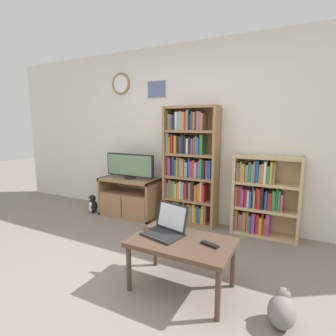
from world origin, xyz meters
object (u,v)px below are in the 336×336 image
Objects in this scene: tv_stand at (130,197)px; remote_near_laptop at (210,245)px; penguin_figurine at (92,205)px; coffee_table at (182,246)px; laptop at (167,227)px; bookshelf_tall at (189,168)px; cat at (282,310)px; television at (130,166)px; bookshelf_short at (261,197)px.

tv_stand is 2.25m from remote_near_laptop.
penguin_figurine is (-0.62, -0.19, -0.17)m from tv_stand.
tv_stand reaches higher than penguin_figurine.
laptop is (-0.18, 0.06, 0.12)m from coffee_table.
bookshelf_tall is 10.27× the size of remote_near_laptop.
cat is 3.23m from penguin_figurine.
bookshelf_tall is (0.96, 0.15, 0.52)m from tv_stand.
television reaches higher than tv_stand.
coffee_table is 0.88m from cat.
television is at bearing 148.40° from cat.
television is 2.09m from coffee_table.
tv_stand is 1.89m from laptop.
remote_near_laptop is at bearing -37.63° from television.
coffee_table is (0.57, -1.53, -0.42)m from bookshelf_tall.
television reaches higher than penguin_figurine.
bookshelf_short is (1.97, 0.16, 0.21)m from tv_stand.
laptop is (1.35, -1.31, 0.22)m from tv_stand.
tv_stand reaches higher than remote_near_laptop.
bookshelf_short is at bearing 7.71° from penguin_figurine.
bookshelf_tall reaches higher than bookshelf_short.
television is at bearing -170.91° from bookshelf_tall.
bookshelf_tall is at bearing 8.93° from tv_stand.
tv_stand is at bearing 17.30° from penguin_figurine.
remote_near_laptop is 0.68m from cat.
laptop is at bearing -44.48° from television.
television is at bearing 16.91° from penguin_figurine.
television is 2.11× the size of laptop.
laptop reaches higher than remote_near_laptop.
bookshelf_short is 1.60m from coffee_table.
bookshelf_short is 1.59m from laptop.
remote_near_laptop reaches higher than coffee_table.
television is at bearing -175.40° from bookshelf_short.
coffee_table is at bearing 110.06° from remote_near_laptop.
cat is (2.35, -1.44, -0.69)m from television.
remote_near_laptop is (0.82, -1.51, -0.36)m from bookshelf_tall.
bookshelf_short reaches higher than tv_stand.
coffee_table is 2.95× the size of penguin_figurine.
television is 2.84m from cat.
cat is at bearing -76.31° from bookshelf_short.
laptop is 1.10m from cat.
television reaches higher than remote_near_laptop.
tv_stand is at bearing 138.04° from coffee_table.
television is 0.96× the size of coffee_table.
coffee_table is 2.19× the size of laptop.
television is 0.96m from bookshelf_tall.
tv_stand is at bearing 149.41° from laptop.
bookshelf_tall reaches higher than television.
tv_stand is 0.50m from television.
coffee_table reaches higher than cat.
bookshelf_tall is 1.06m from bookshelf_short.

